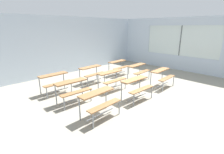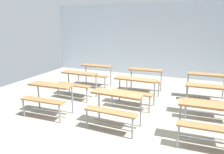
% 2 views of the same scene
% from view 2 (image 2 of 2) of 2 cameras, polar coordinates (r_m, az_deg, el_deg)
% --- Properties ---
extents(ground, '(10.00, 9.00, 0.05)m').
position_cam_2_polar(ground, '(4.81, 5.17, -12.30)').
color(ground, gray).
extents(wall_back, '(10.00, 0.12, 3.00)m').
position_cam_2_polar(wall_back, '(8.73, 14.29, 9.82)').
color(wall_back, silver).
rests_on(wall_back, ground).
extents(desk_bench_r0c0, '(1.12, 0.63, 0.74)m').
position_cam_2_polar(desk_bench_r0c0, '(5.11, -17.39, -4.16)').
color(desk_bench_r0c0, olive).
rests_on(desk_bench_r0c0, ground).
extents(desk_bench_r0c1, '(1.12, 0.62, 0.74)m').
position_cam_2_polar(desk_bench_r0c1, '(4.29, 0.72, -7.09)').
color(desk_bench_r0c1, olive).
rests_on(desk_bench_r0c1, ground).
extents(desk_bench_r0c2, '(1.12, 0.63, 0.74)m').
position_cam_2_polar(desk_bench_r0c2, '(4.07, 25.64, -9.78)').
color(desk_bench_r0c2, olive).
rests_on(desk_bench_r0c2, ground).
extents(desk_bench_r1c0, '(1.12, 0.63, 0.74)m').
position_cam_2_polar(desk_bench_r1c0, '(6.16, -9.65, -0.56)').
color(desk_bench_r1c0, olive).
rests_on(desk_bench_r1c0, ground).
extents(desk_bench_r1c1, '(1.11, 0.61, 0.74)m').
position_cam_2_polar(desk_bench_r1c1, '(5.43, 6.14, -2.48)').
color(desk_bench_r1c1, olive).
rests_on(desk_bench_r1c1, ground).
extents(desk_bench_r1c2, '(1.12, 0.64, 0.74)m').
position_cam_2_polar(desk_bench_r1c2, '(5.28, 25.61, -4.34)').
color(desk_bench_r1c2, olive).
rests_on(desk_bench_r1c2, ground).
extents(desk_bench_r2c0, '(1.11, 0.61, 0.74)m').
position_cam_2_polar(desk_bench_r2c0, '(7.21, -4.75, 1.78)').
color(desk_bench_r2c0, olive).
rests_on(desk_bench_r2c0, ground).
extents(desk_bench_r2c1, '(1.12, 0.64, 0.74)m').
position_cam_2_polar(desk_bench_r2c1, '(6.61, 9.08, 0.49)').
color(desk_bench_r2c1, olive).
rests_on(desk_bench_r2c1, ground).
extents(desk_bench_r2c2, '(1.13, 0.64, 0.74)m').
position_cam_2_polar(desk_bench_r2c2, '(6.50, 24.90, -0.93)').
color(desk_bench_r2c2, olive).
rests_on(desk_bench_r2c2, ground).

